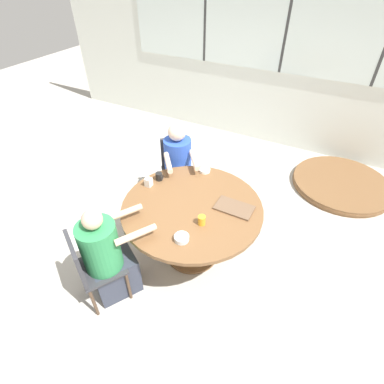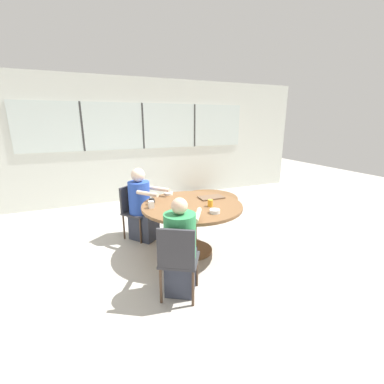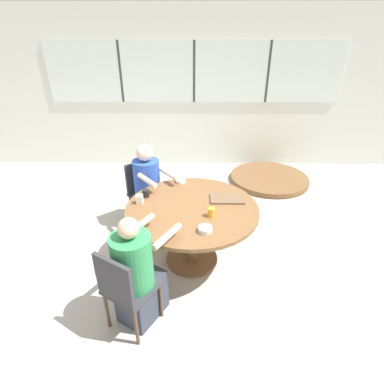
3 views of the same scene
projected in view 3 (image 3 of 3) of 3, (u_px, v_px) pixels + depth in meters
name	position (u px, v px, depth m)	size (l,w,h in m)	color
ground_plane	(192.00, 259.00, 3.53)	(16.00, 16.00, 0.00)	#B2ADA3
wall_back_with_windows	(194.00, 90.00, 5.44)	(8.40, 0.08, 2.80)	silver
dining_table	(192.00, 218.00, 3.25)	(1.42, 1.42, 0.73)	brown
chair_for_woman_green_shirt	(124.00, 287.00, 2.48)	(0.55, 0.55, 0.86)	#333338
chair_for_man_blue_shirt	(143.00, 188.00, 4.04)	(0.56, 0.56, 0.86)	#333338
person_woman_green_shirt	(137.00, 276.00, 2.62)	(0.61, 0.70, 1.11)	#333847
person_man_blue_shirt	(149.00, 192.00, 3.92)	(0.64, 0.68, 1.16)	#333847
food_tray_dark	(227.00, 199.00, 3.32)	(0.37, 0.22, 0.02)	brown
coffee_mug	(146.00, 193.00, 3.36)	(0.08, 0.08, 0.09)	black
juice_glass	(211.00, 212.00, 3.01)	(0.07, 0.07, 0.09)	gold
milk_carton_small	(140.00, 199.00, 3.23)	(0.07, 0.07, 0.10)	silver
bowl_white_shallow	(181.00, 181.00, 3.71)	(0.13, 0.13, 0.03)	white
bowl_cereal	(205.00, 229.00, 2.79)	(0.13, 0.13, 0.05)	silver
folded_table_stack	(269.00, 178.00, 5.37)	(1.38, 1.38, 0.09)	brown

